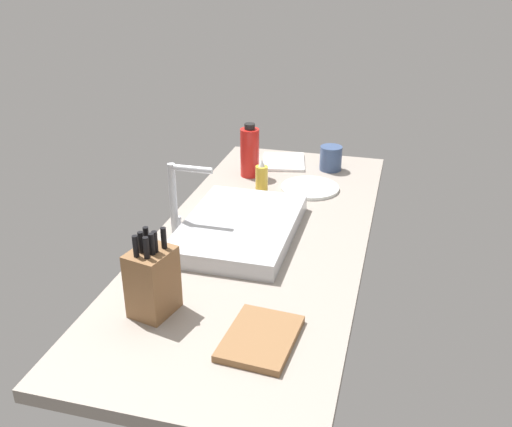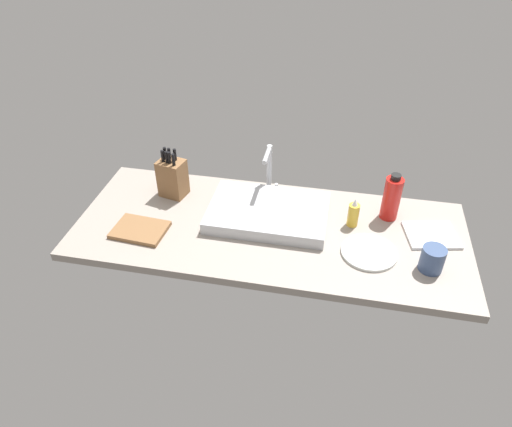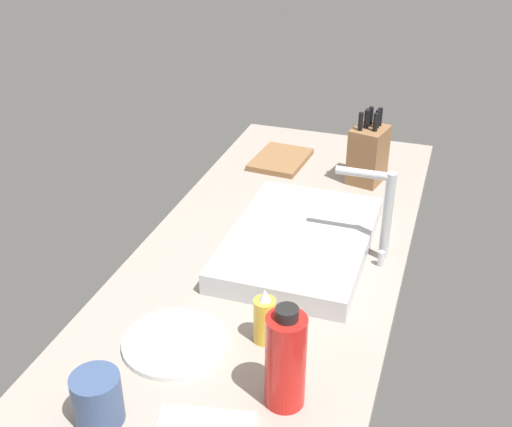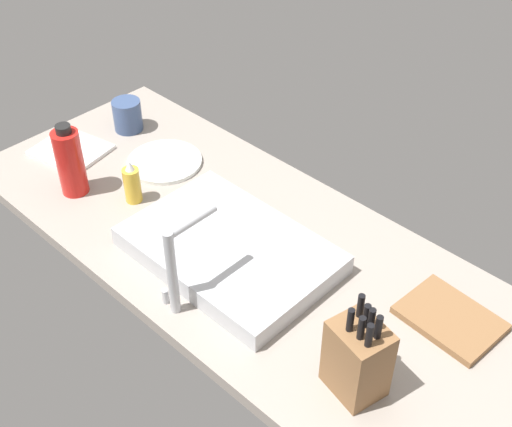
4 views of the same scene
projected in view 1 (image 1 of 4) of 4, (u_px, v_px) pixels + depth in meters
The scene contains 10 objects.
countertop_slab at pixel (261, 240), 186.45cm from camera, with size 163.59×66.64×3.50cm, color gray.
sink_basin at pixel (240, 228), 184.48cm from camera, with size 50.44×34.12×5.37cm, color #B7BABF.
faucet at pixel (178, 192), 181.16cm from camera, with size 5.50×14.50×23.63cm.
knife_block at pixel (152, 281), 143.99cm from camera, with size 13.18×11.69×22.93cm.
cutting_board at pixel (261, 338), 136.52cm from camera, with size 21.60×15.91×1.80cm, color brown.
soap_bottle at pixel (262, 178), 214.87cm from camera, with size 4.63×4.63×13.05cm.
water_bottle at pixel (250, 152), 228.22cm from camera, with size 7.51×7.51×21.45cm.
dinner_plate at pixel (310, 188), 219.39cm from camera, with size 22.01×22.01×1.20cm, color silver.
dish_towel at pixel (284, 162), 244.93cm from camera, with size 20.48×17.27×1.20cm, color white.
coffee_mug at pixel (331, 158), 236.20cm from camera, with size 8.92×8.92×9.94cm, color #384C75.
Camera 1 is at (-159.59, -40.65, 89.60)cm, focal length 40.68 mm.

